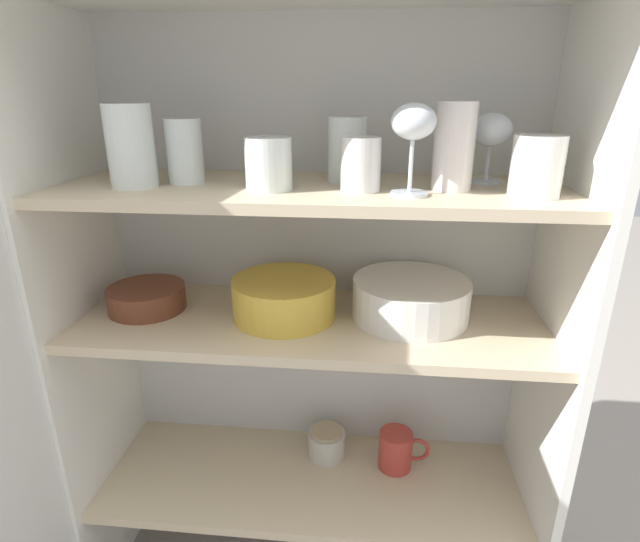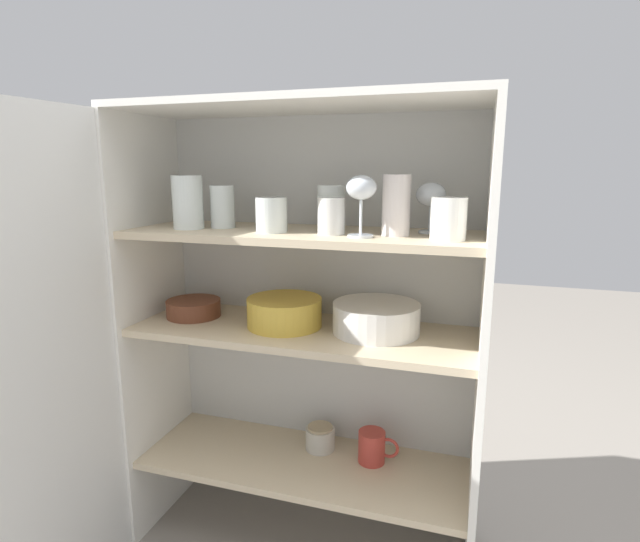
% 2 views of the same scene
% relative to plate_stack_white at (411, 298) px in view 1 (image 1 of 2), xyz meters
% --- Properties ---
extents(cupboard_back_panel, '(0.98, 0.02, 1.26)m').
position_rel_plate_stack_white_xyz_m(cupboard_back_panel, '(-0.20, 0.14, -0.08)').
color(cupboard_back_panel, silver).
rests_on(cupboard_back_panel, ground_plane).
extents(cupboard_side_left, '(0.02, 0.36, 1.26)m').
position_rel_plate_stack_white_xyz_m(cupboard_side_left, '(-0.68, -0.03, -0.08)').
color(cupboard_side_left, white).
rests_on(cupboard_side_left, ground_plane).
extents(cupboard_side_right, '(0.02, 0.36, 1.26)m').
position_rel_plate_stack_white_xyz_m(cupboard_side_right, '(0.28, -0.03, -0.08)').
color(cupboard_side_right, white).
rests_on(cupboard_side_right, ground_plane).
extents(shelf_board_lower, '(0.94, 0.32, 0.02)m').
position_rel_plate_stack_white_xyz_m(shelf_board_lower, '(-0.20, -0.03, -0.46)').
color(shelf_board_lower, beige).
extents(shelf_board_middle, '(0.94, 0.32, 0.02)m').
position_rel_plate_stack_white_xyz_m(shelf_board_middle, '(-0.20, -0.03, -0.05)').
color(shelf_board_middle, beige).
extents(shelf_board_upper, '(0.94, 0.32, 0.02)m').
position_rel_plate_stack_white_xyz_m(shelf_board_upper, '(-0.20, -0.03, 0.22)').
color(shelf_board_upper, beige).
extents(tumbler_glass_0, '(0.07, 0.07, 0.09)m').
position_rel_plate_stack_white_xyz_m(tumbler_glass_0, '(-0.11, -0.07, 0.28)').
color(tumbler_glass_0, white).
rests_on(tumbler_glass_0, shelf_board_upper).
extents(tumbler_glass_1, '(0.08, 0.08, 0.09)m').
position_rel_plate_stack_white_xyz_m(tumbler_glass_1, '(-0.27, -0.08, 0.28)').
color(tumbler_glass_1, white).
rests_on(tumbler_glass_1, shelf_board_upper).
extents(tumbler_glass_2, '(0.07, 0.07, 0.12)m').
position_rel_plate_stack_white_xyz_m(tumbler_glass_2, '(-0.14, 0.02, 0.29)').
color(tumbler_glass_2, white).
rests_on(tumbler_glass_2, shelf_board_upper).
extents(tumbler_glass_3, '(0.08, 0.08, 0.15)m').
position_rel_plate_stack_white_xyz_m(tumbler_glass_3, '(-0.52, -0.07, 0.30)').
color(tumbler_glass_3, white).
rests_on(tumbler_glass_3, shelf_board_upper).
extents(tumbler_glass_4, '(0.07, 0.07, 0.12)m').
position_rel_plate_stack_white_xyz_m(tumbler_glass_4, '(-0.44, -0.03, 0.29)').
color(tumbler_glass_4, white).
rests_on(tumbler_glass_4, shelf_board_upper).
extents(tumbler_glass_5, '(0.08, 0.08, 0.10)m').
position_rel_plate_stack_white_xyz_m(tumbler_glass_5, '(0.18, -0.09, 0.28)').
color(tumbler_glass_5, white).
rests_on(tumbler_glass_5, shelf_board_upper).
extents(tumbler_glass_6, '(0.07, 0.07, 0.15)m').
position_rel_plate_stack_white_xyz_m(tumbler_glass_6, '(0.05, -0.05, 0.31)').
color(tumbler_glass_6, silver).
rests_on(tumbler_glass_6, shelf_board_upper).
extents(wine_glass_0, '(0.08, 0.08, 0.13)m').
position_rel_plate_stack_white_xyz_m(wine_glass_0, '(0.13, 0.03, 0.33)').
color(wine_glass_0, white).
rests_on(wine_glass_0, shelf_board_upper).
extents(wine_glass_1, '(0.07, 0.07, 0.15)m').
position_rel_plate_stack_white_xyz_m(wine_glass_1, '(-0.02, -0.10, 0.34)').
color(wine_glass_1, white).
rests_on(wine_glass_1, shelf_board_upper).
extents(plate_stack_white, '(0.24, 0.24, 0.08)m').
position_rel_plate_stack_white_xyz_m(plate_stack_white, '(0.00, 0.00, 0.00)').
color(plate_stack_white, white).
rests_on(plate_stack_white, shelf_board_middle).
extents(mixing_bowl_large, '(0.21, 0.21, 0.08)m').
position_rel_plate_stack_white_xyz_m(mixing_bowl_large, '(-0.26, -0.02, 0.00)').
color(mixing_bowl_large, gold).
rests_on(mixing_bowl_large, shelf_board_middle).
extents(serving_bowl_small, '(0.16, 0.16, 0.05)m').
position_rel_plate_stack_white_xyz_m(serving_bowl_small, '(-0.55, -0.02, -0.01)').
color(serving_bowl_small, brown).
rests_on(serving_bowl_small, shelf_board_middle).
extents(coffee_mug_primary, '(0.12, 0.08, 0.09)m').
position_rel_plate_stack_white_xyz_m(coffee_mug_primary, '(-0.01, 0.03, -0.40)').
color(coffee_mug_primary, '#BC3D33').
rests_on(coffee_mug_primary, shelf_board_lower).
extents(storage_jar, '(0.09, 0.09, 0.07)m').
position_rel_plate_stack_white_xyz_m(storage_jar, '(-0.17, 0.05, -0.41)').
color(storage_jar, beige).
rests_on(storage_jar, shelf_board_lower).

